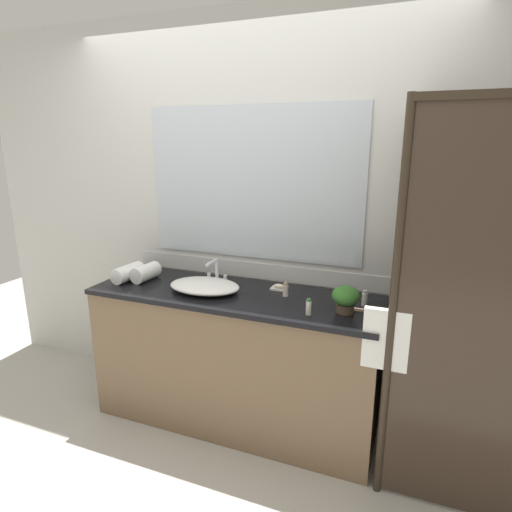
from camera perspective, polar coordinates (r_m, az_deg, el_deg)
ground_plane at (r=3.06m, az=-2.81°, el=-21.03°), size 8.00×8.00×0.00m
wall_back_with_mirror at (r=2.83m, az=-0.29°, el=5.03°), size 4.40×0.06×2.60m
vanity_cabinet at (r=2.82m, az=-2.84°, el=-13.51°), size 1.80×0.58×0.90m
shower_enclosure at (r=2.21m, az=26.51°, el=-7.18°), size 1.20×0.59×2.00m
sink_basin at (r=2.67m, az=-6.92°, el=-4.00°), size 0.46×0.32×0.06m
faucet at (r=2.80m, az=-5.38°, el=-2.51°), size 0.17×0.16×0.17m
potted_plant at (r=2.36m, az=11.96°, el=-5.51°), size 0.15×0.15×0.15m
soap_dish at (r=2.68m, az=3.10°, el=-4.23°), size 0.10×0.07×0.04m
amenity_bottle_body_wash at (r=2.31m, az=7.08°, el=-6.84°), size 0.03×0.03×0.09m
amenity_bottle_lotion at (r=2.49m, az=14.39°, el=-5.55°), size 0.03×0.03×0.09m
amenity_bottle_conditioner at (r=2.56m, az=3.98°, el=-4.55°), size 0.03×0.03×0.08m
rolled_towel_near_edge at (r=2.97m, az=-16.82°, el=-2.16°), size 0.12×0.24×0.11m
rolled_towel_middle at (r=2.94m, az=-14.59°, el=-2.15°), size 0.12×0.21×0.11m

